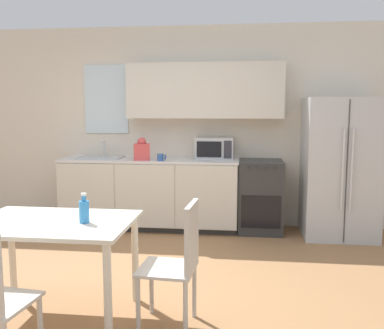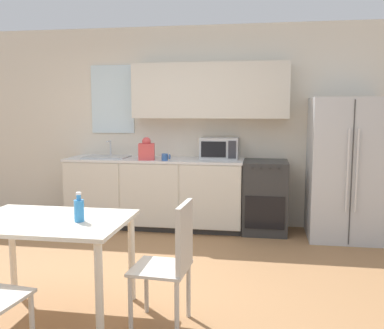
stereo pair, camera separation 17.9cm
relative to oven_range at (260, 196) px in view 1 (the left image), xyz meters
The scene contains 12 objects.
ground_plane 2.35m from the oven_range, 121.47° to the right, with size 12.00×12.00×0.00m, color #9E7047.
wall_back 1.52m from the oven_range, 165.39° to the left, with size 12.00×0.38×2.70m.
kitchen_counter 1.46m from the oven_range, behind, with size 2.36×0.64×0.94m.
oven_range is the anchor object (origin of this frame).
refrigerator 1.05m from the oven_range, ahead, with size 0.87×0.80×1.73m.
kitchen_sink 2.19m from the oven_range, behind, with size 0.58×0.40×0.22m.
microwave 0.87m from the oven_range, behind, with size 0.50×0.35×0.28m.
coffee_mug 1.39m from the oven_range, behind, with size 0.11×0.08×0.09m.
grocery_bag_0 1.65m from the oven_range, behind, with size 0.24×0.21×0.29m.
dining_table 3.05m from the oven_range, 122.73° to the right, with size 1.20×0.84×0.76m.
dining_chair_side 2.68m from the oven_range, 104.41° to the right, with size 0.43×0.43×0.93m.
drink_bottle 2.95m from the oven_range, 118.15° to the right, with size 0.07×0.07×0.22m.
Camera 1 is at (0.98, -3.56, 1.59)m, focal length 40.00 mm.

